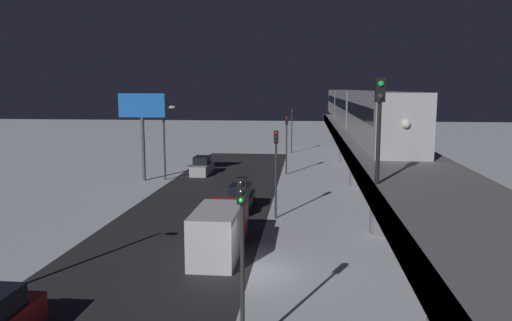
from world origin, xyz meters
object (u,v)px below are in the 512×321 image
sedan_silver (202,167)px  traffic_light_near (242,241)px  subway_train (354,106)px  rail_signal (379,112)px  sedan_black (241,199)px  traffic_light_mid (276,161)px  commercial_billboard (142,114)px  traffic_light_far (287,136)px  traffic_light_distant (292,124)px  box_truck (220,230)px

sedan_silver → traffic_light_near: 37.92m
subway_train → rail_signal: bearing=86.3°
sedan_black → traffic_light_mid: (-2.90, 2.46, 3.41)m
commercial_billboard → sedan_silver: bearing=-138.7°
subway_train → sedan_black: bearing=57.0°
traffic_light_mid → traffic_light_far: bearing=-90.0°
commercial_billboard → traffic_light_near: bearing=114.1°
sedan_black → traffic_light_mid: bearing=-40.3°
traffic_light_distant → commercial_billboard: commercial_billboard is taller
subway_train → traffic_light_near: bearing=79.1°
sedan_silver → commercial_billboard: 9.08m
subway_train → sedan_silver: (16.34, -0.21, -6.75)m
commercial_billboard → traffic_light_distant: bearing=-121.2°
sedan_black → sedan_silver: (6.40, -15.50, 0.01)m
traffic_light_distant → traffic_light_near: bearing=90.0°
box_truck → traffic_light_near: traffic_light_near is taller
traffic_light_distant → rail_signal: bearing=95.2°
sedan_silver → commercial_billboard: commercial_billboard is taller
rail_signal → box_truck: size_ratio=0.54×
traffic_light_near → commercial_billboard: 35.30m
sedan_silver → traffic_light_mid: bearing=117.4°
sedan_silver → rail_signal: bearing=112.6°
traffic_light_far → commercial_billboard: size_ratio=0.72×
traffic_light_near → traffic_light_mid: 18.65m
sedan_silver → traffic_light_near: bearing=104.3°
traffic_light_near → traffic_light_distant: bearing=-90.0°
sedan_silver → traffic_light_distant: bearing=-115.7°
rail_signal → sedan_black: 21.50m
sedan_silver → traffic_light_distant: (-9.30, -19.34, 3.40)m
traffic_light_near → box_truck: bearing=-75.9°
traffic_light_near → traffic_light_distant: 55.94m
sedan_black → commercial_billboard: commercial_billboard is taller
sedan_black → traffic_light_distant: 35.12m
traffic_light_distant → sedan_black: bearing=85.2°
traffic_light_distant → commercial_billboard: 27.95m
sedan_black → traffic_light_mid: size_ratio=0.74×
traffic_light_far → traffic_light_distant: same height
box_truck → traffic_light_near: 11.45m
box_truck → rail_signal: bearing=132.8°
rail_signal → box_truck: 13.22m
traffic_light_far → rail_signal: bearing=98.0°
sedan_black → box_truck: box_truck is taller
rail_signal → sedan_black: (7.75, -18.51, -7.71)m
traffic_light_distant → traffic_light_mid: bearing=90.0°
sedan_silver → subway_train: bearing=179.3°
sedan_silver → traffic_light_mid: 20.51m
box_truck → traffic_light_near: (-2.70, 10.76, 2.85)m
commercial_billboard → subway_train: bearing=-168.7°
rail_signal → traffic_light_near: (4.85, 2.60, -4.30)m
subway_train → box_truck: (9.74, 25.64, -6.20)m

